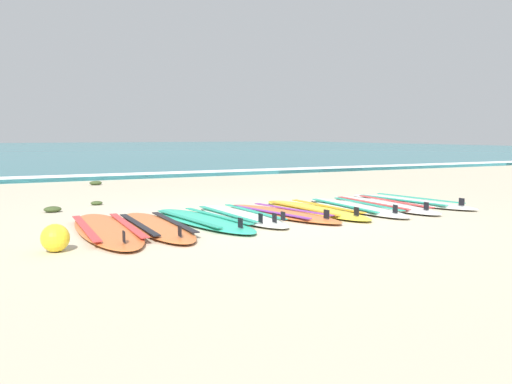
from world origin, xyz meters
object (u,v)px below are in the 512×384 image
object	(u,v)px
surfboard_4	(281,213)
surfboard_8	(410,201)
surfboard_6	(355,207)
surfboard_5	(314,210)
surfboard_7	(383,204)
beach_ball	(55,238)
surfboard_3	(240,215)
surfboard_0	(107,229)
surfboard_1	(156,226)
surfboard_2	(202,220)

from	to	relation	value
surfboard_4	surfboard_8	xyz separation A→B (m)	(2.51, 0.23, -0.00)
surfboard_4	surfboard_6	distance (m)	1.30
surfboard_5	surfboard_7	bearing A→B (deg)	0.71
beach_ball	surfboard_8	bearing A→B (deg)	13.12
surfboard_3	surfboard_4	bearing A→B (deg)	-6.33
surfboard_0	beach_ball	size ratio (longest dim) A/B	9.62
surfboard_3	beach_ball	size ratio (longest dim) A/B	8.58
beach_ball	surfboard_1	bearing A→B (deg)	33.67
surfboard_0	surfboard_4	xyz separation A→B (m)	(2.39, 0.22, 0.00)
surfboard_5	surfboard_0	bearing A→B (deg)	-173.82
surfboard_3	surfboard_4	distance (m)	0.59
surfboard_4	surfboard_5	bearing A→B (deg)	9.44
surfboard_3	surfboard_7	bearing A→B (deg)	1.21
surfboard_0	surfboard_1	size ratio (longest dim) A/B	1.10
surfboard_4	surfboard_8	world-z (taller)	same
surfboard_8	beach_ball	distance (m)	5.69
surfboard_3	surfboard_8	size ratio (longest dim) A/B	0.93
surfboard_2	surfboard_8	bearing A→B (deg)	4.78
surfboard_3	surfboard_1	bearing A→B (deg)	-165.36
surfboard_0	surfboard_4	world-z (taller)	same
surfboard_0	surfboard_8	xyz separation A→B (m)	(4.91, 0.45, 0.00)
surfboard_5	surfboard_8	world-z (taller)	same
surfboard_1	surfboard_7	size ratio (longest dim) A/B	0.97
beach_ball	surfboard_4	bearing A→B (deg)	19.31
surfboard_3	surfboard_6	distance (m)	1.89
surfboard_4	surfboard_7	xyz separation A→B (m)	(1.87, 0.12, -0.00)
surfboard_3	beach_ball	bearing A→B (deg)	-155.27
surfboard_0	beach_ball	xyz separation A→B (m)	(-0.64, -0.84, 0.10)
surfboard_0	surfboard_2	size ratio (longest dim) A/B	1.08
surfboard_7	surfboard_6	bearing A→B (deg)	-174.44
surfboard_0	surfboard_5	bearing A→B (deg)	6.18
surfboard_4	surfboard_5	distance (m)	0.62
surfboard_7	surfboard_3	bearing A→B (deg)	-178.79
surfboard_0	surfboard_3	xyz separation A→B (m)	(1.81, 0.29, 0.00)
surfboard_6	beach_ball	size ratio (longest dim) A/B	8.85
surfboard_7	surfboard_8	size ratio (longest dim) A/B	0.98
surfboard_0	beach_ball	bearing A→B (deg)	-127.25
surfboard_0	surfboard_3	bearing A→B (deg)	9.06
surfboard_3	beach_ball	xyz separation A→B (m)	(-2.45, -1.13, 0.10)
surfboard_1	surfboard_3	size ratio (longest dim) A/B	1.01
surfboard_0	surfboard_7	world-z (taller)	same
surfboard_0	surfboard_2	xyz separation A→B (m)	(1.22, 0.15, 0.00)
surfboard_1	surfboard_4	distance (m)	1.85
surfboard_2	surfboard_5	distance (m)	1.79
beach_ball	surfboard_7	bearing A→B (deg)	13.52
surfboard_0	surfboard_2	bearing A→B (deg)	6.81
surfboard_6	surfboard_1	bearing A→B (deg)	-174.14
surfboard_6	surfboard_7	world-z (taller)	same
surfboard_1	surfboard_4	xyz separation A→B (m)	(1.83, 0.26, 0.00)
surfboard_5	surfboard_1	bearing A→B (deg)	-171.57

